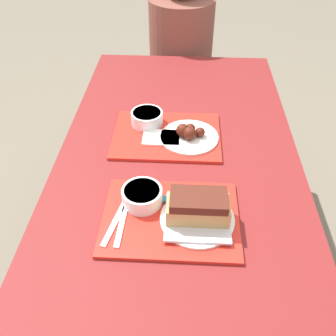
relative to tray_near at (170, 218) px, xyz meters
name	(u,v)px	position (x,y,z in m)	size (l,w,h in m)	color
ground_plane	(175,286)	(0.01, 0.22, -0.74)	(12.00, 12.00, 0.00)	#706656
picnic_table	(177,189)	(0.01, 0.22, -0.09)	(0.87, 1.83, 0.73)	maroon
picnic_bench_far	(183,91)	(0.01, 1.35, -0.34)	(0.83, 0.28, 0.47)	maroon
tray_near	(170,218)	(0.00, 0.00, 0.00)	(0.41, 0.31, 0.01)	red
tray_far	(167,135)	(-0.03, 0.42, 0.00)	(0.41, 0.31, 0.01)	red
bowl_coleslaw_near	(142,195)	(-0.09, 0.06, 0.03)	(0.12, 0.12, 0.05)	silver
brisket_sandwich_plate	(198,211)	(0.08, -0.01, 0.05)	(0.22, 0.22, 0.10)	white
plastic_fork_near	(114,224)	(-0.16, -0.04, 0.01)	(0.05, 0.17, 0.00)	white
plastic_knife_near	(122,224)	(-0.14, -0.04, 0.01)	(0.02, 0.17, 0.00)	white
condiment_packet	(165,199)	(-0.02, 0.07, 0.01)	(0.04, 0.03, 0.01)	teal
bowl_coleslaw_far	(147,117)	(-0.12, 0.49, 0.03)	(0.12, 0.12, 0.05)	silver
wings_plate_far	(189,134)	(0.05, 0.40, 0.02)	(0.22, 0.22, 0.06)	white
napkin_far	(161,138)	(-0.05, 0.39, 0.01)	(0.14, 0.10, 0.01)	white
person_seated_across	(181,35)	(0.00, 1.35, 0.02)	(0.37, 0.37, 0.69)	brown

